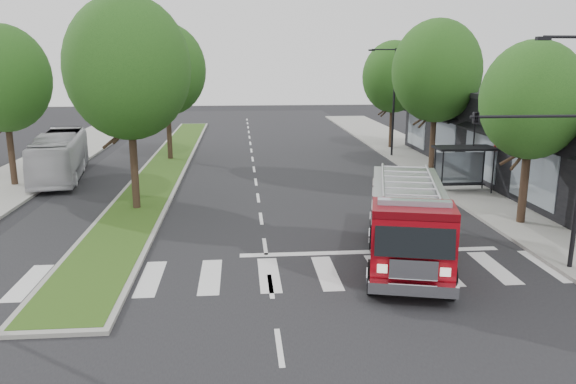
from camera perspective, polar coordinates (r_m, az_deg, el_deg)
ground at (r=22.28m, az=-2.35°, el=-5.56°), size 140.00×140.00×0.00m
sidewalk_right at (r=34.57m, az=18.00°, el=0.76°), size 5.00×80.00×0.15m
median at (r=40.03m, az=-12.18°, el=2.77°), size 3.00×50.00×0.15m
storefront_row at (r=36.16m, az=24.89°, el=4.61°), size 8.00×30.00×5.00m
bus_shelter at (r=32.04m, az=17.37°, el=3.43°), size 3.20×1.60×2.61m
tree_right_near at (r=26.24m, az=23.57°, el=8.52°), size 4.40×4.40×8.05m
tree_right_mid at (r=37.20m, az=14.87°, el=11.79°), size 5.60×5.60×9.72m
tree_right_far at (r=46.76m, az=10.67°, el=11.43°), size 5.00×5.00×8.73m
tree_median_near at (r=27.54m, az=-15.95°, el=12.01°), size 5.80×5.80×10.16m
tree_median_far at (r=41.38m, az=-12.28°, el=12.04°), size 5.60×5.60×9.72m
tree_left_mid at (r=35.57m, az=-26.99°, el=10.23°), size 5.20×5.20×9.16m
streetlight_right_near at (r=20.63m, az=25.88°, el=4.92°), size 4.08×0.22×8.00m
streetlight_right_far at (r=42.66m, az=10.52°, el=9.44°), size 2.11×0.20×8.00m
fire_engine at (r=20.92m, az=12.02°, el=-2.94°), size 4.61×9.09×3.03m
city_bus at (r=37.40m, az=-22.16°, el=3.43°), size 3.99×10.37×2.82m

